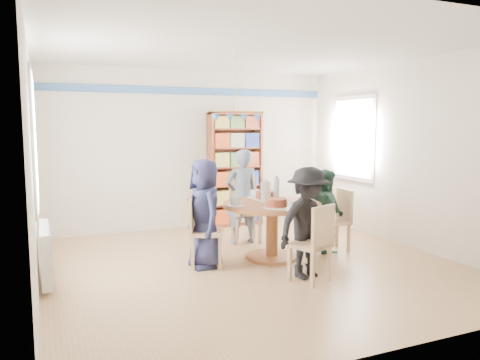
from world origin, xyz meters
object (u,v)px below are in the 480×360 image
chair_far (245,207)px  bookshelf (235,170)px  chair_near (315,240)px  person_near (308,223)px  radiator (46,253)px  chair_right (338,217)px  person_right (326,210)px  chair_left (200,227)px  person_left (205,213)px  dining_table (272,217)px  person_far (242,197)px

chair_far → bookshelf: bookshelf is taller
chair_far → chair_near: size_ratio=1.08×
person_near → radiator: bearing=147.6°
chair_right → person_right: 0.21m
radiator → person_right: person_right is taller
radiator → chair_near: chair_near is taller
chair_left → chair_far: size_ratio=0.96×
radiator → person_near: person_near is taller
person_left → radiator: bearing=-96.5°
person_left → person_near: bearing=44.8°
radiator → chair_far: size_ratio=1.03×
chair_far → person_left: (-0.99, -1.03, 0.15)m
chair_left → person_right: (1.87, 0.02, 0.07)m
chair_right → dining_table: bearing=-179.7°
person_near → chair_far: bearing=75.8°
chair_near → person_far: (-0.04, 1.97, 0.22)m
person_near → bookshelf: 3.06m
chair_left → person_left: 0.18m
dining_table → person_near: person_near is taller
person_right → bookshelf: bearing=22.7°
chair_right → person_far: bearing=140.9°
radiator → person_left: person_left is taller
chair_right → person_left: (-1.99, -0.01, 0.20)m
chair_left → dining_table: bearing=-1.1°
chair_far → person_right: person_right is taller
chair_far → person_far: person_far is taller
person_far → bookshelf: 1.35m
dining_table → chair_left: bearing=178.9°
chair_left → radiator: bearing=177.0°
chair_left → person_left: bearing=-20.0°
radiator → chair_far: 2.99m
dining_table → person_left: bearing=-180.0°
dining_table → person_left: size_ratio=0.95×
chair_far → person_left: size_ratio=0.71×
chair_left → person_far: size_ratio=0.65×
person_left → bookshelf: bookshelf is taller
bookshelf → person_right: bearing=-76.5°
bookshelf → chair_far: bearing=-105.4°
radiator → person_left: bearing=-3.5°
chair_left → bookshelf: 2.57m
radiator → person_far: (2.74, 0.79, 0.36)m
chair_far → person_far: bearing=-127.2°
chair_right → chair_far: size_ratio=0.91×
chair_far → person_near: 1.90m
chair_far → person_right: size_ratio=0.83×
person_far → chair_left: bearing=46.1°
radiator → dining_table: (2.79, -0.11, 0.21)m
chair_right → person_near: 1.37m
person_left → bookshelf: size_ratio=0.68×
chair_far → person_left: bearing=-134.0°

